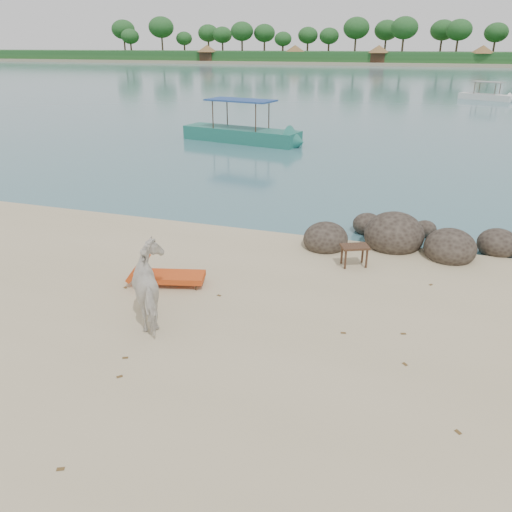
{
  "coord_description": "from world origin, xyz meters",
  "views": [
    {
      "loc": [
        2.56,
        -6.87,
        4.98
      ],
      "look_at": [
        -0.33,
        2.0,
        1.0
      ],
      "focal_mm": 35.0,
      "sensor_mm": 36.0,
      "label": 1
    }
  ],
  "objects_px": {
    "boulders": "(413,241)",
    "boat_near": "(241,107)",
    "cow": "(153,287)",
    "lounge_chair": "(171,274)",
    "side_table": "(354,257)"
  },
  "relations": [
    {
      "from": "boulders",
      "to": "side_table",
      "type": "bearing_deg",
      "value": -128.36
    },
    {
      "from": "boulders",
      "to": "boat_near",
      "type": "distance_m",
      "value": 16.64
    },
    {
      "from": "side_table",
      "to": "boat_near",
      "type": "height_order",
      "value": "boat_near"
    },
    {
      "from": "boulders",
      "to": "boat_near",
      "type": "height_order",
      "value": "boat_near"
    },
    {
      "from": "cow",
      "to": "lounge_chair",
      "type": "distance_m",
      "value": 1.55
    },
    {
      "from": "cow",
      "to": "boulders",
      "type": "bearing_deg",
      "value": -169.23
    },
    {
      "from": "boulders",
      "to": "lounge_chair",
      "type": "xyz_separation_m",
      "value": [
        -5.03,
        -3.93,
        0.05
      ]
    },
    {
      "from": "lounge_chair",
      "to": "boat_near",
      "type": "bearing_deg",
      "value": 90.19
    },
    {
      "from": "boulders",
      "to": "boat_near",
      "type": "xyz_separation_m",
      "value": [
        -9.61,
        13.49,
        1.6
      ]
    },
    {
      "from": "cow",
      "to": "lounge_chair",
      "type": "bearing_deg",
      "value": -113.28
    },
    {
      "from": "boulders",
      "to": "cow",
      "type": "xyz_separation_m",
      "value": [
        -4.65,
        -5.37,
        0.49
      ]
    },
    {
      "from": "cow",
      "to": "side_table",
      "type": "bearing_deg",
      "value": -170.29
    },
    {
      "from": "boat_near",
      "to": "cow",
      "type": "bearing_deg",
      "value": -63.78
    },
    {
      "from": "cow",
      "to": "lounge_chair",
      "type": "xyz_separation_m",
      "value": [
        -0.39,
        1.44,
        -0.44
      ]
    },
    {
      "from": "cow",
      "to": "boat_near",
      "type": "relative_size",
      "value": 0.22
    }
  ]
}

